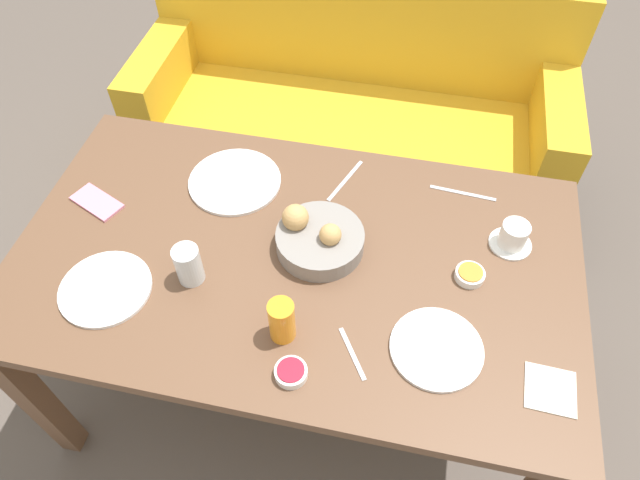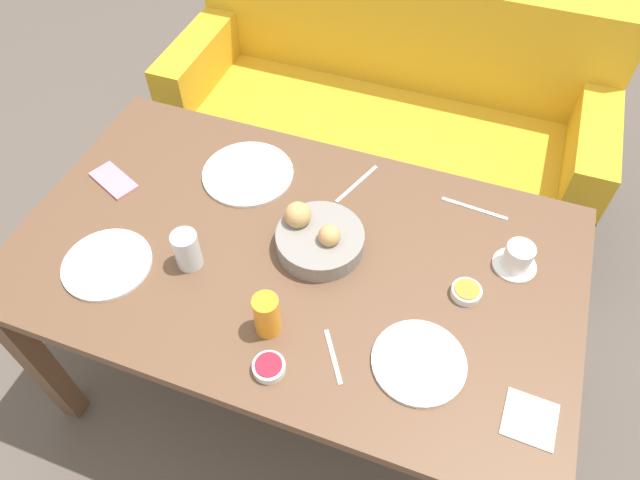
{
  "view_description": "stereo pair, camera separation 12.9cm",
  "coord_description": "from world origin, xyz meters",
  "px_view_note": "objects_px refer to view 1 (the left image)",
  "views": [
    {
      "loc": [
        0.25,
        -0.87,
        1.92
      ],
      "look_at": [
        0.06,
        0.04,
        0.76
      ],
      "focal_mm": 32.0,
      "sensor_mm": 36.0,
      "label": 1
    },
    {
      "loc": [
        0.38,
        -0.83,
        1.92
      ],
      "look_at": [
        0.06,
        0.04,
        0.76
      ],
      "focal_mm": 32.0,
      "sensor_mm": 36.0,
      "label": 2
    }
  ],
  "objects_px": {
    "juice_glass": "(282,321)",
    "jam_bowl_honey": "(470,275)",
    "plate_near_left": "(105,289)",
    "coffee_cup": "(513,236)",
    "water_tumbler": "(188,265)",
    "fork_silver": "(345,181)",
    "jam_bowl_berry": "(291,372)",
    "cell_phone": "(97,202)",
    "bread_basket": "(318,238)",
    "napkin": "(550,390)",
    "couch": "(352,121)",
    "plate_far_center": "(235,181)",
    "spoon_coffee": "(352,353)",
    "plate_near_right": "(436,349)",
    "knife_silver": "(463,193)"
  },
  "relations": [
    {
      "from": "juice_glass",
      "to": "jam_bowl_honey",
      "type": "bearing_deg",
      "value": 31.06
    },
    {
      "from": "plate_near_left",
      "to": "coffee_cup",
      "type": "bearing_deg",
      "value": 19.84
    },
    {
      "from": "water_tumbler",
      "to": "fork_silver",
      "type": "relative_size",
      "value": 0.6
    },
    {
      "from": "jam_bowl_berry",
      "to": "cell_phone",
      "type": "height_order",
      "value": "jam_bowl_berry"
    },
    {
      "from": "jam_bowl_berry",
      "to": "bread_basket",
      "type": "bearing_deg",
      "value": 92.69
    },
    {
      "from": "jam_bowl_berry",
      "to": "napkin",
      "type": "relative_size",
      "value": 0.65
    },
    {
      "from": "couch",
      "to": "plate_far_center",
      "type": "xyz_separation_m",
      "value": [
        -0.22,
        -0.83,
        0.41
      ]
    },
    {
      "from": "fork_silver",
      "to": "spoon_coffee",
      "type": "relative_size",
      "value": 1.45
    },
    {
      "from": "jam_bowl_berry",
      "to": "plate_near_right",
      "type": "bearing_deg",
      "value": 22.59
    },
    {
      "from": "coffee_cup",
      "to": "fork_silver",
      "type": "relative_size",
      "value": 0.62
    },
    {
      "from": "plate_near_left",
      "to": "fork_silver",
      "type": "xyz_separation_m",
      "value": [
        0.52,
        0.5,
        -0.0
      ]
    },
    {
      "from": "couch",
      "to": "water_tumbler",
      "type": "distance_m",
      "value": 1.28
    },
    {
      "from": "water_tumbler",
      "to": "knife_silver",
      "type": "distance_m",
      "value": 0.79
    },
    {
      "from": "plate_near_right",
      "to": "napkin",
      "type": "height_order",
      "value": "plate_near_right"
    },
    {
      "from": "coffee_cup",
      "to": "couch",
      "type": "bearing_deg",
      "value": 122.37
    },
    {
      "from": "jam_bowl_honey",
      "to": "napkin",
      "type": "height_order",
      "value": "jam_bowl_honey"
    },
    {
      "from": "juice_glass",
      "to": "spoon_coffee",
      "type": "xyz_separation_m",
      "value": [
        0.17,
        -0.02,
        -0.06
      ]
    },
    {
      "from": "plate_far_center",
      "to": "spoon_coffee",
      "type": "xyz_separation_m",
      "value": [
        0.43,
        -0.47,
        -0.0
      ]
    },
    {
      "from": "plate_near_left",
      "to": "coffee_cup",
      "type": "relative_size",
      "value": 2.04
    },
    {
      "from": "bread_basket",
      "to": "spoon_coffee",
      "type": "distance_m",
      "value": 0.33
    },
    {
      "from": "coffee_cup",
      "to": "spoon_coffee",
      "type": "distance_m",
      "value": 0.54
    },
    {
      "from": "jam_bowl_berry",
      "to": "cell_phone",
      "type": "bearing_deg",
      "value": 149.2
    },
    {
      "from": "fork_silver",
      "to": "knife_silver",
      "type": "xyz_separation_m",
      "value": [
        0.34,
        0.02,
        0.0
      ]
    },
    {
      "from": "fork_silver",
      "to": "plate_near_left",
      "type": "bearing_deg",
      "value": -136.07
    },
    {
      "from": "juice_glass",
      "to": "cell_phone",
      "type": "bearing_deg",
      "value": 154.39
    },
    {
      "from": "jam_bowl_berry",
      "to": "napkin",
      "type": "xyz_separation_m",
      "value": [
        0.57,
        0.08,
        -0.01
      ]
    },
    {
      "from": "couch",
      "to": "bread_basket",
      "type": "relative_size",
      "value": 7.31
    },
    {
      "from": "plate_near_left",
      "to": "fork_silver",
      "type": "height_order",
      "value": "plate_near_left"
    },
    {
      "from": "jam_bowl_honey",
      "to": "knife_silver",
      "type": "height_order",
      "value": "jam_bowl_honey"
    },
    {
      "from": "plate_near_right",
      "to": "spoon_coffee",
      "type": "xyz_separation_m",
      "value": [
        -0.19,
        -0.05,
        -0.0
      ]
    },
    {
      "from": "plate_near_right",
      "to": "cell_phone",
      "type": "bearing_deg",
      "value": 164.9
    },
    {
      "from": "plate_near_left",
      "to": "plate_near_right",
      "type": "xyz_separation_m",
      "value": [
        0.83,
        0.0,
        0.0
      ]
    },
    {
      "from": "coffee_cup",
      "to": "napkin",
      "type": "height_order",
      "value": "coffee_cup"
    },
    {
      "from": "coffee_cup",
      "to": "jam_bowl_honey",
      "type": "xyz_separation_m",
      "value": [
        -0.1,
        -0.13,
        -0.02
      ]
    },
    {
      "from": "plate_near_left",
      "to": "plate_far_center",
      "type": "distance_m",
      "value": 0.47
    },
    {
      "from": "bread_basket",
      "to": "knife_silver",
      "type": "height_order",
      "value": "bread_basket"
    },
    {
      "from": "knife_silver",
      "to": "cell_phone",
      "type": "height_order",
      "value": "cell_phone"
    },
    {
      "from": "plate_far_center",
      "to": "cell_phone",
      "type": "relative_size",
      "value": 1.61
    },
    {
      "from": "plate_far_center",
      "to": "knife_silver",
      "type": "height_order",
      "value": "plate_far_center"
    },
    {
      "from": "juice_glass",
      "to": "plate_near_left",
      "type": "bearing_deg",
      "value": 176.48
    },
    {
      "from": "plate_near_left",
      "to": "jam_bowl_berry",
      "type": "relative_size",
      "value": 3.06
    },
    {
      "from": "plate_near_left",
      "to": "juice_glass",
      "type": "relative_size",
      "value": 1.93
    },
    {
      "from": "juice_glass",
      "to": "spoon_coffee",
      "type": "bearing_deg",
      "value": -6.18
    },
    {
      "from": "plate_near_left",
      "to": "cell_phone",
      "type": "distance_m",
      "value": 0.31
    },
    {
      "from": "juice_glass",
      "to": "knife_silver",
      "type": "distance_m",
      "value": 0.68
    },
    {
      "from": "couch",
      "to": "bread_basket",
      "type": "distance_m",
      "value": 1.1
    },
    {
      "from": "fork_silver",
      "to": "napkin",
      "type": "relative_size",
      "value": 1.56
    },
    {
      "from": "jam_bowl_honey",
      "to": "cell_phone",
      "type": "bearing_deg",
      "value": 177.73
    },
    {
      "from": "jam_bowl_honey",
      "to": "cell_phone",
      "type": "height_order",
      "value": "jam_bowl_honey"
    },
    {
      "from": "juice_glass",
      "to": "spoon_coffee",
      "type": "height_order",
      "value": "juice_glass"
    }
  ]
}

